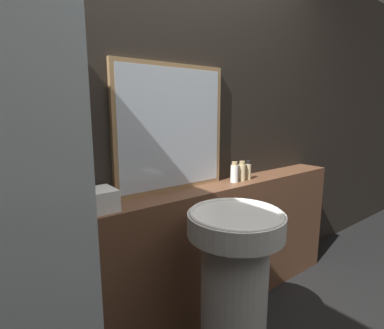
# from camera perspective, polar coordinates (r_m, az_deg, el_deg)

# --- Properties ---
(wall_back) EXTENTS (8.00, 0.06, 2.50)m
(wall_back) POSITION_cam_1_polar(r_m,az_deg,el_deg) (1.87, -2.79, 6.75)
(wall_back) COLOR black
(wall_back) RESTS_ON ground_plane
(vanity_counter) EXTENTS (2.69, 0.23, 0.88)m
(vanity_counter) POSITION_cam_1_polar(r_m,az_deg,el_deg) (1.99, -0.10, -17.42)
(vanity_counter) COLOR brown
(vanity_counter) RESTS_ON ground_plane
(pedestal_sink) EXTENTS (0.47, 0.47, 0.90)m
(pedestal_sink) POSITION_cam_1_polar(r_m,az_deg,el_deg) (1.62, 8.01, -22.18)
(pedestal_sink) COLOR silver
(pedestal_sink) RESTS_ON ground_plane
(mirror) EXTENTS (0.75, 0.03, 0.75)m
(mirror) POSITION_cam_1_polar(r_m,az_deg,el_deg) (1.79, -3.85, 6.82)
(mirror) COLOR #937047
(mirror) RESTS_ON vanity_counter
(towel_stack) EXTENTS (0.17, 0.17, 0.11)m
(towel_stack) POSITION_cam_1_polar(r_m,az_deg,el_deg) (1.54, -17.51, -6.48)
(towel_stack) COLOR white
(towel_stack) RESTS_ON vanity_counter
(shampoo_bottle) EXTENTS (0.05, 0.05, 0.14)m
(shampoo_bottle) POSITION_cam_1_polar(r_m,az_deg,el_deg) (2.05, 8.09, -1.56)
(shampoo_bottle) COLOR white
(shampoo_bottle) RESTS_ON vanity_counter
(conditioner_bottle) EXTENTS (0.05, 0.05, 0.14)m
(conditioner_bottle) POSITION_cam_1_polar(r_m,az_deg,el_deg) (2.10, 9.48, -1.34)
(conditioner_bottle) COLOR #C6B284
(conditioner_bottle) RESTS_ON vanity_counter
(lotion_bottle) EXTENTS (0.04, 0.04, 0.13)m
(lotion_bottle) POSITION_cam_1_polar(r_m,az_deg,el_deg) (2.15, 10.67, -1.15)
(lotion_bottle) COLOR #C6B284
(lotion_bottle) RESTS_ON vanity_counter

